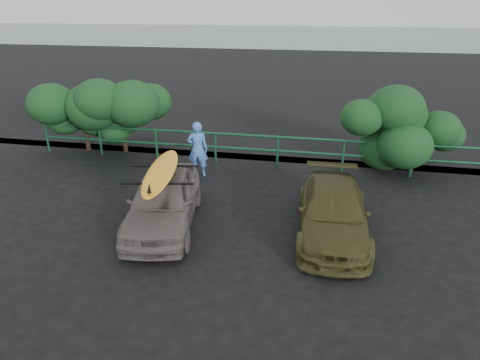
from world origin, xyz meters
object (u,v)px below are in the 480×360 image
(surfboard, at_px, (161,171))
(guardrail, at_px, (246,150))
(sedan, at_px, (163,200))
(olive_vehicle, at_px, (333,212))
(man, at_px, (198,149))

(surfboard, bearing_deg, guardrail, 64.34)
(sedan, bearing_deg, guardrail, 64.34)
(sedan, xyz_separation_m, olive_vehicle, (3.85, 0.33, -0.08))
(olive_vehicle, height_order, man, man)
(sedan, relative_size, olive_vehicle, 0.98)
(man, distance_m, surfboard, 3.16)
(olive_vehicle, relative_size, surfboard, 1.27)
(guardrail, height_order, surfboard, surfboard)
(sedan, xyz_separation_m, surfboard, (0.00, 0.00, 0.72))
(man, relative_size, surfboard, 0.56)
(sedan, relative_size, surfboard, 1.24)
(guardrail, bearing_deg, olive_vehicle, -55.56)
(sedan, height_order, surfboard, surfboard)
(man, xyz_separation_m, surfboard, (0.08, -3.12, 0.51))
(olive_vehicle, distance_m, surfboard, 3.95)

